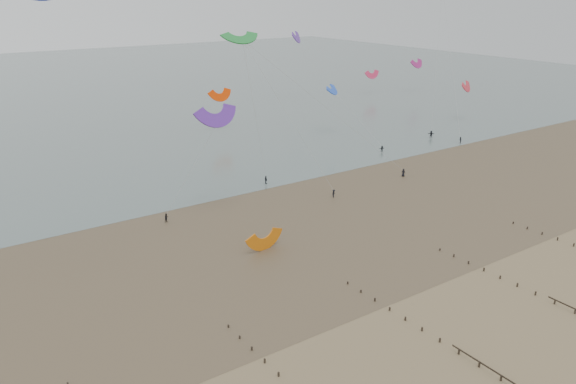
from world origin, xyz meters
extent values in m
plane|color=brown|center=(0.00, 0.00, 0.00)|extent=(500.00, 500.00, 0.00)
plane|color=#475654|center=(0.00, 200.00, 0.03)|extent=(500.00, 500.00, 0.00)
plane|color=#473A28|center=(0.00, 35.00, 0.01)|extent=(500.00, 500.00, 0.00)
ellipsoid|color=slate|center=(-18.00, 22.00, 0.01)|extent=(23.60, 14.36, 0.01)
ellipsoid|color=slate|center=(12.00, 38.00, 0.01)|extent=(33.64, 18.32, 0.01)
ellipsoid|color=slate|center=(45.00, 30.00, 0.01)|extent=(19.65, 13.67, 0.01)
cube|color=black|center=(-14.00, 1.47, 0.23)|extent=(0.16, 0.16, 0.57)
cube|color=black|center=(-14.00, 4.11, 0.22)|extent=(0.16, 0.16, 0.54)
cube|color=black|center=(-14.00, 6.74, 0.20)|extent=(0.16, 0.16, 0.51)
cube|color=black|center=(-14.00, 9.37, 0.19)|extent=(0.16, 0.16, 0.48)
cube|color=black|center=(-14.00, 12.00, 0.17)|extent=(0.16, 0.16, 0.45)
cube|color=black|center=(4.00, -11.68, 0.31)|extent=(0.16, 0.16, 0.71)
cube|color=black|center=(4.00, -9.05, 0.29)|extent=(0.16, 0.16, 0.68)
cube|color=black|center=(4.00, -6.42, 0.28)|extent=(0.16, 0.16, 0.65)
cube|color=black|center=(4.00, -3.79, 0.26)|extent=(0.16, 0.16, 0.62)
cube|color=black|center=(4.00, -1.16, 0.25)|extent=(0.16, 0.16, 0.59)
cube|color=black|center=(4.00, 1.47, 0.23)|extent=(0.16, 0.16, 0.57)
cube|color=black|center=(4.00, 4.11, 0.22)|extent=(0.16, 0.16, 0.54)
cube|color=black|center=(4.00, 6.74, 0.20)|extent=(0.16, 0.16, 0.51)
cube|color=black|center=(4.00, 9.37, 0.19)|extent=(0.16, 0.16, 0.48)
cube|color=black|center=(4.00, 12.00, 0.17)|extent=(0.16, 0.16, 0.45)
cube|color=black|center=(22.00, -9.05, 0.29)|extent=(0.16, 0.16, 0.68)
cube|color=black|center=(22.00, -6.42, 0.28)|extent=(0.16, 0.16, 0.65)
cube|color=black|center=(22.00, -3.79, 0.26)|extent=(0.16, 0.16, 0.62)
cube|color=black|center=(22.00, -1.16, 0.25)|extent=(0.16, 0.16, 0.59)
cube|color=black|center=(22.00, 1.47, 0.23)|extent=(0.16, 0.16, 0.57)
cube|color=black|center=(22.00, 4.11, 0.22)|extent=(0.16, 0.16, 0.54)
cube|color=black|center=(22.00, 6.74, 0.20)|extent=(0.16, 0.16, 0.51)
cube|color=black|center=(22.00, 9.37, 0.19)|extent=(0.16, 0.16, 0.48)
cube|color=black|center=(22.00, 12.00, 0.17)|extent=(0.16, 0.16, 0.45)
cube|color=black|center=(40.00, 1.47, 0.23)|extent=(0.16, 0.16, 0.57)
cube|color=black|center=(40.00, 4.11, 0.22)|extent=(0.16, 0.16, 0.54)
cube|color=black|center=(40.00, 6.74, 0.20)|extent=(0.16, 0.16, 0.51)
cube|color=black|center=(40.00, 9.37, 0.19)|extent=(0.16, 0.16, 0.48)
cube|color=black|center=(40.00, 12.00, 0.17)|extent=(0.16, 0.16, 0.45)
imported|color=black|center=(74.65, 51.64, 0.81)|extent=(1.00, 0.95, 1.62)
imported|color=black|center=(72.81, 59.68, 0.94)|extent=(1.68, 1.58, 1.89)
imported|color=black|center=(-7.42, 45.53, 0.77)|extent=(0.88, 0.77, 1.55)
imported|color=black|center=(43.18, 40.54, 0.84)|extent=(0.87, 0.98, 1.68)
imported|color=black|center=(16.85, 52.67, 0.85)|extent=(0.57, 1.05, 1.69)
imported|color=black|center=(23.24, 38.90, 0.78)|extent=(1.16, 0.92, 1.57)
imported|color=black|center=(52.59, 56.92, 0.75)|extent=(1.45, 0.71, 1.50)
camera|label=1|loc=(-39.79, -37.87, 36.93)|focal=35.00mm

